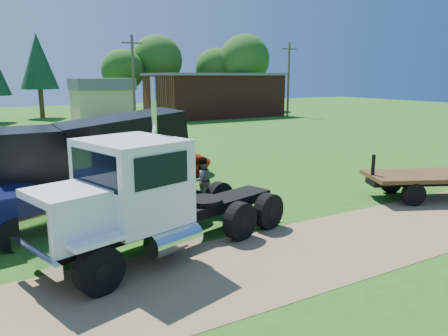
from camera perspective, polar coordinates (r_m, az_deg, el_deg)
ground at (r=13.49m, az=13.37°, el=-9.90°), size 140.00×140.00×0.00m
dirt_track at (r=13.49m, az=13.37°, el=-9.88°), size 120.00×4.20×0.01m
white_semi_tractor at (r=12.09m, az=-11.35°, el=-3.96°), size 8.33×4.66×4.93m
black_dump_truck at (r=16.82m, az=-18.09°, el=1.30°), size 8.46×2.66×3.66m
orange_pickup at (r=21.89m, az=-9.48°, el=0.99°), size 6.27×3.16×1.70m
spectator_b at (r=17.15m, az=-2.95°, el=-1.63°), size 0.96×0.78×1.86m
brick_building at (r=55.88m, az=-1.43°, el=9.58°), size 15.40×10.40×5.30m
tan_shed at (r=50.69m, az=-15.62°, el=8.65°), size 6.20×5.40×4.70m
utility_poles at (r=46.41m, az=-11.75°, el=11.40°), size 42.20×0.28×9.00m
tree_row at (r=61.62m, az=-13.74°, el=13.06°), size 55.43×14.41×10.97m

